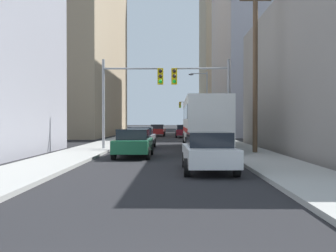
% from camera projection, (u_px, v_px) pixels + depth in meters
% --- Properties ---
extents(sidewalk_left, '(2.84, 160.00, 0.15)m').
position_uv_depth(sidewalk_left, '(135.00, 135.00, 53.53)').
color(sidewalk_left, '#9E9E99').
rests_on(sidewalk_left, ground).
extents(sidewalk_right, '(2.84, 160.00, 0.15)m').
position_uv_depth(sidewalk_right, '(206.00, 135.00, 53.35)').
color(sidewalk_right, '#9E9E99').
rests_on(sidewalk_right, ground).
extents(city_bus, '(2.67, 11.51, 3.40)m').
position_uv_depth(city_bus, '(204.00, 121.00, 26.04)').
color(city_bus, silver).
rests_on(city_bus, ground).
extents(sedan_white, '(1.95, 4.26, 1.52)m').
position_uv_depth(sedan_white, '(209.00, 152.00, 14.67)').
color(sedan_white, white).
rests_on(sedan_white, ground).
extents(sedan_green, '(1.95, 4.21, 1.52)m').
position_uv_depth(sedan_green, '(134.00, 143.00, 20.59)').
color(sedan_green, '#195938').
rests_on(sedan_green, ground).
extents(sedan_grey, '(1.95, 4.23, 1.52)m').
position_uv_depth(sedan_grey, '(141.00, 138.00, 27.30)').
color(sedan_grey, slate).
rests_on(sedan_grey, ground).
extents(sedan_maroon, '(1.95, 4.22, 1.52)m').
position_uv_depth(sedan_maroon, '(184.00, 131.00, 45.94)').
color(sedan_maroon, maroon).
rests_on(sedan_maroon, ground).
extents(sedan_red, '(1.96, 4.27, 1.52)m').
position_uv_depth(sedan_red, '(158.00, 130.00, 50.14)').
color(sedan_red, maroon).
rests_on(sedan_red, ground).
extents(traffic_signal_near_left, '(4.04, 0.44, 6.00)m').
position_uv_depth(traffic_signal_near_left, '(130.00, 89.00, 25.33)').
color(traffic_signal_near_left, gray).
rests_on(traffic_signal_near_left, ground).
extents(traffic_signal_near_right, '(3.84, 0.44, 6.00)m').
position_uv_depth(traffic_signal_near_right, '(204.00, 89.00, 25.25)').
color(traffic_signal_near_right, gray).
rests_on(traffic_signal_near_right, ground).
extents(traffic_signal_far_right, '(2.87, 0.44, 6.00)m').
position_uv_depth(traffic_signal_far_right, '(188.00, 110.00, 68.81)').
color(traffic_signal_far_right, gray).
rests_on(traffic_signal_far_right, ground).
extents(utility_pole_right, '(2.20, 0.28, 10.31)m').
position_uv_depth(utility_pole_right, '(255.00, 60.00, 22.14)').
color(utility_pole_right, brown).
rests_on(utility_pole_right, ground).
extents(street_lamp_right, '(2.15, 0.32, 7.50)m').
position_uv_depth(street_lamp_right, '(204.00, 98.00, 43.30)').
color(street_lamp_right, gray).
rests_on(street_lamp_right, ground).
extents(building_left_mid_office, '(20.98, 27.24, 33.89)m').
position_uv_depth(building_left_mid_office, '(40.00, 14.00, 53.64)').
color(building_left_mid_office, tan).
rests_on(building_left_mid_office, ground).
extents(building_right_mid_block, '(18.03, 22.77, 26.74)m').
position_uv_depth(building_right_mid_block, '(283.00, 40.00, 54.40)').
color(building_right_mid_block, '#93939E').
rests_on(building_right_mid_block, ground).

